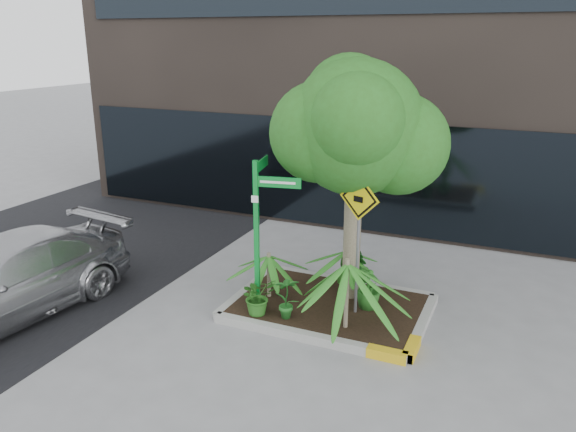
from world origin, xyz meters
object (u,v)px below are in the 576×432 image
at_px(cattle_sign, 359,222).
at_px(tree, 356,127).
at_px(parked_car, 1,281).
at_px(street_sign_post, 260,222).

bearing_deg(cattle_sign, tree, 130.76).
relative_size(tree, parked_car, 0.94).
relative_size(tree, cattle_sign, 1.83).
bearing_deg(cattle_sign, parked_car, -141.40).
xyz_separation_m(tree, street_sign_post, (-1.26, -1.00, -1.48)).
xyz_separation_m(tree, parked_car, (-5.17, -2.87, -2.48)).
bearing_deg(street_sign_post, tree, 27.42).
height_order(tree, parked_car, tree).
bearing_deg(parked_car, street_sign_post, 33.55).
bearing_deg(parked_car, cattle_sign, 30.56).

